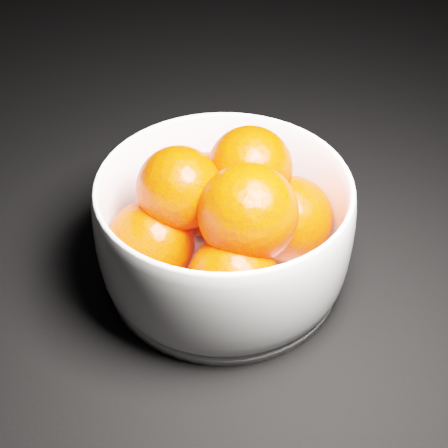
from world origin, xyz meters
The scene contains 3 objects.
ground centered at (0.00, 0.00, 0.00)m, with size 3.00×3.00×0.00m, color black.
bowl centered at (0.11, -0.25, 0.06)m, with size 0.25×0.25×0.12m.
orange_pile centered at (0.11, -0.25, 0.08)m, with size 0.18×0.19×0.14m.
Camera 1 is at (0.37, -0.62, 0.46)m, focal length 50.00 mm.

